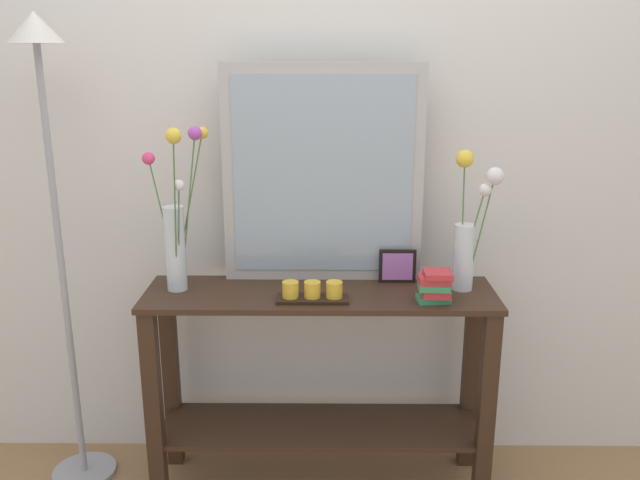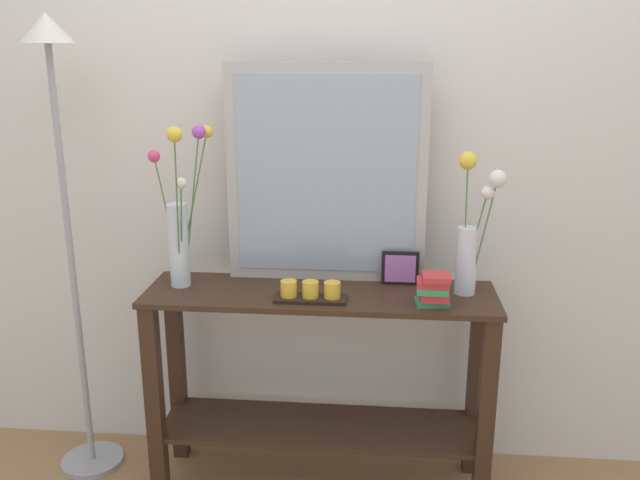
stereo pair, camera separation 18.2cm
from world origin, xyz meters
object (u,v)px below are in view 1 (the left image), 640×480
object	(u,v)px
console_table	(320,369)
floor_lamp	(52,182)
book_stack	(435,286)
tall_vase_left	(176,225)
vase_right	(468,232)
candle_tray	(312,293)
mirror_leaning	(323,175)
picture_frame_small	(397,266)

from	to	relation	value
console_table	floor_lamp	bearing A→B (deg)	177.27
book_stack	tall_vase_left	bearing A→B (deg)	172.59
vase_right	candle_tray	bearing A→B (deg)	-168.21
vase_right	book_stack	size ratio (longest dim) A/B	4.31
tall_vase_left	vase_right	xyz separation A→B (m)	(1.01, 0.01, -0.03)
candle_tray	book_stack	size ratio (longest dim) A/B	2.13
mirror_leaning	tall_vase_left	size ratio (longest dim) A/B	1.34
picture_frame_small	floor_lamp	distance (m)	1.25
vase_right	picture_frame_small	bearing A→B (deg)	162.87
tall_vase_left	console_table	bearing A→B (deg)	-2.46
picture_frame_small	book_stack	world-z (taller)	picture_frame_small
mirror_leaning	picture_frame_small	size ratio (longest dim) A/B	5.84
tall_vase_left	picture_frame_small	bearing A→B (deg)	5.97
console_table	book_stack	distance (m)	0.53
mirror_leaning	console_table	bearing A→B (deg)	-93.77
mirror_leaning	picture_frame_small	distance (m)	0.43
console_table	tall_vase_left	size ratio (longest dim) A/B	2.12
console_table	picture_frame_small	bearing A→B (deg)	20.11
book_stack	floor_lamp	distance (m)	1.36
tall_vase_left	vase_right	distance (m)	1.01
console_table	book_stack	world-z (taller)	book_stack
tall_vase_left	vase_right	bearing A→B (deg)	0.52
mirror_leaning	candle_tray	distance (m)	0.43
mirror_leaning	floor_lamp	distance (m)	0.94
console_table	candle_tray	world-z (taller)	candle_tray
candle_tray	tall_vase_left	bearing A→B (deg)	167.64
mirror_leaning	picture_frame_small	xyz separation A→B (m)	(0.27, -0.04, -0.33)
picture_frame_small	floor_lamp	xyz separation A→B (m)	(-1.20, -0.06, 0.32)
tall_vase_left	picture_frame_small	world-z (taller)	tall_vase_left
tall_vase_left	candle_tray	xyz separation A→B (m)	(0.47, -0.10, -0.21)
candle_tray	book_stack	bearing A→B (deg)	-1.59
tall_vase_left	candle_tray	bearing A→B (deg)	-12.36
book_stack	candle_tray	bearing A→B (deg)	178.41
mirror_leaning	book_stack	size ratio (longest dim) A/B	6.82
console_table	book_stack	xyz separation A→B (m)	(0.39, -0.09, 0.36)
candle_tray	floor_lamp	world-z (taller)	floor_lamp
vase_right	floor_lamp	xyz separation A→B (m)	(-1.44, 0.01, 0.17)
candle_tray	mirror_leaning	bearing A→B (deg)	81.24
console_table	mirror_leaning	world-z (taller)	mirror_leaning
book_stack	floor_lamp	size ratio (longest dim) A/B	0.07
book_stack	floor_lamp	bearing A→B (deg)	174.00
mirror_leaning	vase_right	xyz separation A→B (m)	(0.51, -0.11, -0.18)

